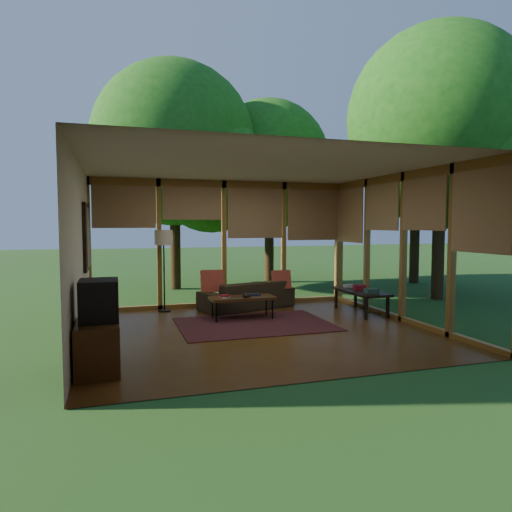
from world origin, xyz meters
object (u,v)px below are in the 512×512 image
object	(u,v)px
sofa	(247,295)
floor_lamp	(164,242)
media_cabinet	(98,345)
side_console	(361,292)
television	(99,300)
coffee_table	(242,298)

from	to	relation	value
sofa	floor_lamp	size ratio (longest dim) A/B	1.20
media_cabinet	floor_lamp	world-z (taller)	floor_lamp
side_console	media_cabinet	bearing A→B (deg)	-155.69
television	coffee_table	world-z (taller)	television
sofa	side_console	world-z (taller)	sofa
television	sofa	bearing A→B (deg)	49.70
side_console	coffee_table	bearing A→B (deg)	177.43
coffee_table	side_console	xyz separation A→B (m)	(2.41, -0.11, 0.02)
television	side_console	size ratio (longest dim) A/B	0.39
floor_lamp	side_console	xyz separation A→B (m)	(3.71, -1.32, -1.00)
sofa	floor_lamp	bearing A→B (deg)	-24.67
floor_lamp	media_cabinet	bearing A→B (deg)	-108.18
media_cabinet	coffee_table	bearing A→B (deg)	43.19
side_console	floor_lamp	bearing A→B (deg)	160.46
television	side_console	distance (m)	5.34
sofa	coffee_table	xyz separation A→B (m)	(-0.38, -1.01, 0.10)
television	floor_lamp	distance (m)	3.74
floor_lamp	coffee_table	bearing A→B (deg)	-42.87
floor_lamp	sofa	bearing A→B (deg)	-6.63
media_cabinet	floor_lamp	xyz separation A→B (m)	(1.16, 3.52, 1.11)
floor_lamp	coffee_table	size ratio (longest dim) A/B	1.38
media_cabinet	television	distance (m)	0.55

